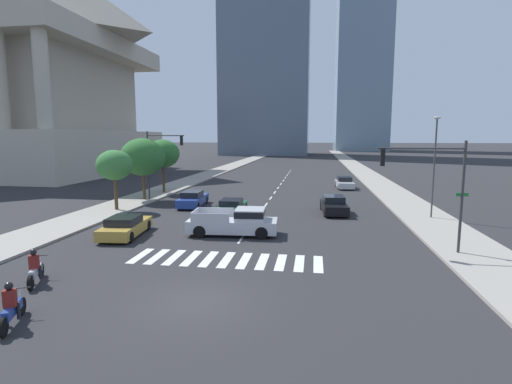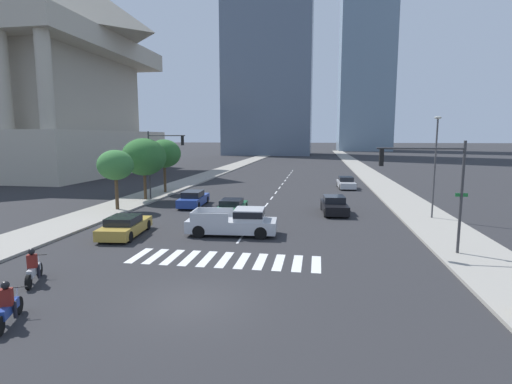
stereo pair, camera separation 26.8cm
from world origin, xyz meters
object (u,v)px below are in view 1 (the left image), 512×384
(sedan_black_1, at_px, (334,205))
(sedan_gold_2, at_px, (125,227))
(motorcycle_trailing, at_px, (12,308))
(street_lamp_east, at_px, (435,159))
(pickup_truck, at_px, (237,222))
(sedan_green_4, at_px, (232,207))
(motorcycle_lead, at_px, (35,270))
(street_tree_second, at_px, (143,157))
(street_tree_nearest, at_px, (115,165))
(sedan_silver_0, at_px, (344,183))
(street_tree_third, at_px, (163,154))
(traffic_signal_far, at_px, (160,154))
(traffic_signal_near, at_px, (430,176))
(sedan_blue_3, at_px, (193,199))

(sedan_black_1, xyz_separation_m, sedan_gold_2, (-13.00, -9.26, -0.05))
(motorcycle_trailing, distance_m, street_lamp_east, 26.79)
(pickup_truck, relative_size, sedan_green_4, 1.26)
(sedan_gold_2, bearing_deg, motorcycle_lead, 174.86)
(sedan_gold_2, height_order, street_tree_second, street_tree_second)
(motorcycle_trailing, relative_size, street_tree_nearest, 0.42)
(sedan_silver_0, xyz_separation_m, street_lamp_east, (5.02, -17.20, 3.79))
(sedan_black_1, height_order, street_lamp_east, street_lamp_east)
(sedan_silver_0, relative_size, street_tree_third, 0.84)
(sedan_gold_2, bearing_deg, street_tree_nearest, 25.70)
(pickup_truck, bearing_deg, motorcycle_trailing, -114.35)
(traffic_signal_far, bearing_deg, street_tree_third, 109.38)
(motorcycle_trailing, bearing_deg, traffic_signal_far, -10.16)
(pickup_truck, height_order, street_tree_third, street_tree_third)
(pickup_truck, xyz_separation_m, street_lamp_east, (13.27, 6.67, 3.60))
(sedan_silver_0, xyz_separation_m, street_tree_second, (-19.54, -12.26, 3.54))
(traffic_signal_near, bearing_deg, motorcycle_trailing, 33.58)
(traffic_signal_near, distance_m, street_tree_third, 28.91)
(sedan_silver_0, height_order, sedan_green_4, sedan_silver_0)
(sedan_silver_0, bearing_deg, street_lamp_east, 13.28)
(pickup_truck, bearing_deg, sedan_black_1, 48.67)
(sedan_silver_0, bearing_deg, sedan_gold_2, -33.83)
(motorcycle_trailing, relative_size, sedan_black_1, 0.45)
(sedan_gold_2, xyz_separation_m, street_tree_second, (-4.55, 12.85, 3.58))
(pickup_truck, relative_size, traffic_signal_far, 0.88)
(street_tree_third, bearing_deg, sedan_black_1, -25.92)
(motorcycle_lead, relative_size, traffic_signal_far, 0.32)
(sedan_blue_3, bearing_deg, motorcycle_trailing, 179.56)
(motorcycle_trailing, relative_size, traffic_signal_near, 0.36)
(sedan_black_1, height_order, traffic_signal_far, traffic_signal_far)
(sedan_silver_0, xyz_separation_m, sedan_green_4, (-9.93, -17.48, -0.05))
(sedan_black_1, bearing_deg, sedan_green_4, -82.65)
(motorcycle_trailing, xyz_separation_m, street_tree_nearest, (-6.42, 18.93, 3.18))
(sedan_silver_0, relative_size, street_tree_nearest, 0.97)
(sedan_green_4, height_order, street_tree_nearest, street_tree_nearest)
(motorcycle_lead, height_order, sedan_gold_2, motorcycle_lead)
(sedan_gold_2, distance_m, street_tree_third, 18.73)
(pickup_truck, height_order, sedan_black_1, pickup_truck)
(sedan_green_4, bearing_deg, street_tree_second, 60.27)
(pickup_truck, xyz_separation_m, traffic_signal_far, (-9.64, 11.87, 3.65))
(sedan_blue_3, xyz_separation_m, street_tree_nearest, (-5.47, -3.18, 3.14))
(street_tree_second, bearing_deg, pickup_truck, -45.82)
(pickup_truck, distance_m, sedan_black_1, 10.18)
(pickup_truck, distance_m, traffic_signal_far, 15.72)
(street_lamp_east, distance_m, street_tree_nearest, 24.57)
(street_tree_third, bearing_deg, pickup_truck, -55.71)
(sedan_black_1, distance_m, sedan_green_4, 8.11)
(sedan_gold_2, relative_size, street_tree_nearest, 0.98)
(sedan_silver_0, bearing_deg, motorcycle_lead, -27.29)
(sedan_blue_3, distance_m, traffic_signal_far, 5.94)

